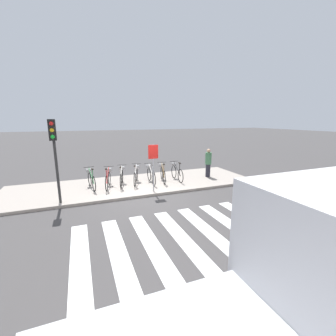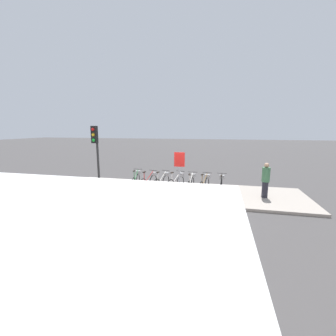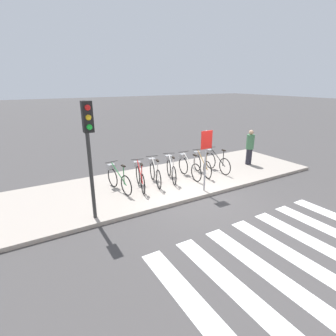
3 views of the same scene
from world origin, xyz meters
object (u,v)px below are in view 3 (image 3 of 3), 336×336
Objects in this scene: parked_bicycle_4 at (188,166)px; parked_bicycle_2 at (155,172)px; parked_bicycle_1 at (140,176)px; sign_post at (206,151)px; parked_bicycle_0 at (118,178)px; pedestrian at (250,147)px; parked_bicycle_3 at (171,168)px; parked_bicycle_6 at (216,161)px; parked_bicycle_5 at (201,163)px; traffic_light at (89,137)px.

parked_bicycle_2 is at bearing 177.01° from parked_bicycle_4.
sign_post is at bearing -37.98° from parked_bicycle_1.
sign_post is at bearing -52.90° from parked_bicycle_2.
parked_bicycle_0 is 1.04× the size of pedestrian.
parked_bicycle_1 and parked_bicycle_4 have the same top height.
sign_post is (1.79, -1.40, 0.99)m from parked_bicycle_1.
parked_bicycle_1 and parked_bicycle_2 have the same top height.
parked_bicycle_0 is 2.12m from parked_bicycle_3.
sign_post is at bearing -158.98° from pedestrian.
parked_bicycle_4 and parked_bicycle_6 have the same top height.
parked_bicycle_2 is at bearing 178.37° from parked_bicycle_5.
parked_bicycle_5 is 0.77m from parked_bicycle_6.
parked_bicycle_0 is at bearing 178.21° from parked_bicycle_6.
parked_bicycle_1 is 1.02× the size of pedestrian.
parked_bicycle_1 is at bearing -179.16° from parked_bicycle_4.
parked_bicycle_3 is (0.72, 0.04, 0.00)m from parked_bicycle_2.
parked_bicycle_6 is (2.15, -0.11, 0.00)m from parked_bicycle_3.
parked_bicycle_2 and parked_bicycle_5 have the same top height.
parked_bicycle_3 is at bearing 6.03° from parked_bicycle_1.
parked_bicycle_1 is at bearing 142.02° from sign_post.
parked_bicycle_1 is 2.76m from parked_bicycle_5.
pedestrian reaches higher than parked_bicycle_2.
parked_bicycle_4 is at bearing 0.84° from parked_bicycle_1.
sign_post reaches higher than parked_bicycle_1.
parked_bicycle_0 is 4.28m from parked_bicycle_6.
parked_bicycle_0 is 0.52× the size of traffic_light.
parked_bicycle_4 is 3.34m from pedestrian.
parked_bicycle_3 is 4.08m from pedestrian.
parked_bicycle_4 is 4.74m from traffic_light.
parked_bicycle_0 is 0.77m from parked_bicycle_1.
parked_bicycle_3 is (2.12, -0.02, 0.00)m from parked_bicycle_0.
parked_bicycle_1 is 0.97× the size of parked_bicycle_6.
parked_bicycle_0 is 1.41m from parked_bicycle_2.
parked_bicycle_6 is at bearing -1.46° from parked_bicycle_2.
traffic_light is at bearing -143.83° from parked_bicycle_1.
traffic_light is (-4.10, -1.49, 1.84)m from parked_bicycle_4.
parked_bicycle_3 is 0.95× the size of parked_bicycle_4.
traffic_light reaches higher than parked_bicycle_0.
parked_bicycle_3 is 0.75× the size of sign_post.
parked_bicycle_2 is 3.58m from traffic_light.
sign_post is at bearing -102.47° from parked_bicycle_4.
parked_bicycle_5 is 0.98× the size of parked_bicycle_6.
parked_bicycle_3 is at bearing -0.61° from parked_bicycle_0.
parked_bicycle_0 is 1.02× the size of parked_bicycle_2.
parked_bicycle_4 is at bearing -2.99° from parked_bicycle_2.
parked_bicycle_6 is (0.77, -0.01, 0.00)m from parked_bicycle_5.
parked_bicycle_6 is 0.79× the size of sign_post.
parked_bicycle_1 is at bearing -170.69° from parked_bicycle_2.
parked_bicycle_3 is at bearing 25.45° from traffic_light.
parked_bicycle_0 and parked_bicycle_5 have the same top height.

